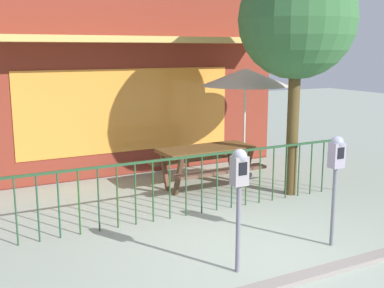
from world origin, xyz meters
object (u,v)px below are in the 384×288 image
(picnic_table_left, at_px, (206,156))
(street_tree, at_px, (297,21))
(parking_meter_far, at_px, (336,162))
(parking_meter_near, at_px, (239,178))
(patio_umbrella, at_px, (245,78))

(picnic_table_left, relative_size, street_tree, 0.45)
(parking_meter_far, height_order, street_tree, street_tree)
(picnic_table_left, distance_m, street_tree, 2.91)
(picnic_table_left, bearing_deg, parking_meter_near, -113.29)
(parking_meter_near, distance_m, parking_meter_far, 1.55)
(parking_meter_far, bearing_deg, street_tree, 64.53)
(picnic_table_left, distance_m, parking_meter_far, 3.24)
(picnic_table_left, relative_size, patio_umbrella, 0.82)
(patio_umbrella, xyz_separation_m, street_tree, (0.06, -1.44, 1.03))
(picnic_table_left, xyz_separation_m, parking_meter_far, (0.14, -3.19, 0.54))
(patio_umbrella, distance_m, parking_meter_far, 3.78)
(parking_meter_far, xyz_separation_m, street_tree, (1.01, 2.11, 1.90))
(patio_umbrella, xyz_separation_m, parking_meter_near, (-2.49, -3.63, -0.88))
(parking_meter_near, height_order, street_tree, street_tree)
(picnic_table_left, height_order, street_tree, street_tree)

